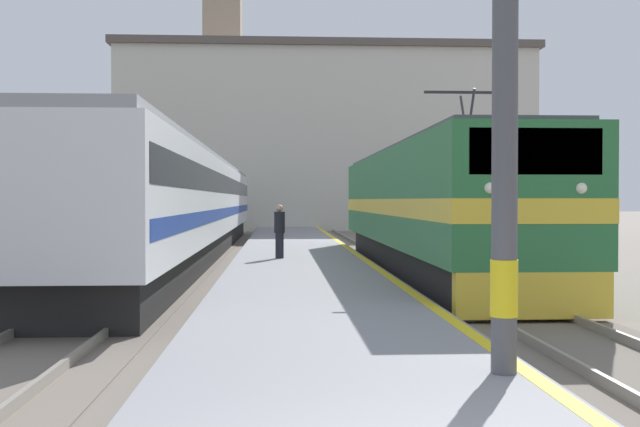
# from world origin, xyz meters

# --- Properties ---
(ground_plane) EXTENTS (200.00, 200.00, 0.00)m
(ground_plane) POSITION_xyz_m (0.00, 30.00, 0.00)
(ground_plane) COLOR #70665B
(platform) EXTENTS (4.17, 140.00, 0.32)m
(platform) POSITION_xyz_m (0.00, 25.00, 0.16)
(platform) COLOR gray
(platform) RESTS_ON ground
(rail_track_near) EXTENTS (2.84, 140.00, 0.16)m
(rail_track_near) POSITION_xyz_m (3.70, 25.00, 0.03)
(rail_track_near) COLOR #70665B
(rail_track_near) RESTS_ON ground
(rail_track_far) EXTENTS (2.84, 140.00, 0.16)m
(rail_track_far) POSITION_xyz_m (-4.08, 25.00, 0.03)
(rail_track_far) COLOR #70665B
(rail_track_far) RESTS_ON ground
(locomotive_train) EXTENTS (2.92, 18.81, 4.67)m
(locomotive_train) POSITION_xyz_m (3.70, 17.62, 1.90)
(locomotive_train) COLOR black
(locomotive_train) RESTS_ON ground
(passenger_train) EXTENTS (2.92, 35.92, 3.68)m
(passenger_train) POSITION_xyz_m (-4.08, 24.68, 1.99)
(passenger_train) COLOR black
(passenger_train) RESTS_ON ground
(person_on_platform) EXTENTS (0.34, 0.34, 1.68)m
(person_on_platform) POSITION_xyz_m (-0.66, 19.14, 1.20)
(person_on_platform) COLOR #23232D
(person_on_platform) RESTS_ON platform
(clock_tower) EXTENTS (4.03, 4.03, 28.95)m
(clock_tower) POSITION_xyz_m (-5.55, 61.74, 15.19)
(clock_tower) COLOR gray
(clock_tower) RESTS_ON ground
(station_building) EXTENTS (29.45, 7.34, 13.03)m
(station_building) POSITION_xyz_m (2.69, 49.38, 6.54)
(station_building) COLOR beige
(station_building) RESTS_ON ground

